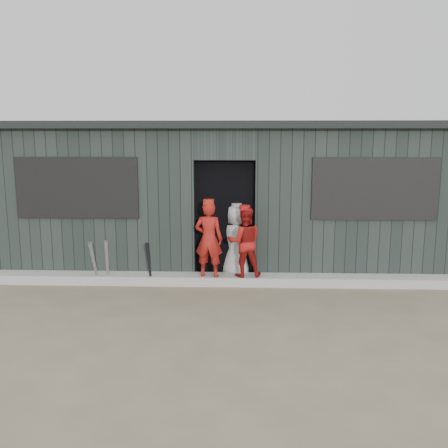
{
  "coord_description": "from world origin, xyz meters",
  "views": [
    {
      "loc": [
        0.28,
        -6.01,
        2.42
      ],
      "look_at": [
        0.0,
        1.8,
        1.0
      ],
      "focal_mm": 40.0,
      "sensor_mm": 36.0,
      "label": 1
    }
  ],
  "objects_px": {
    "bat_mid": "(107,262)",
    "bat_right": "(149,264)",
    "player_red_left": "(209,239)",
    "bat_left": "(94,263)",
    "dugout": "(227,193)",
    "player_red_right": "(245,242)",
    "player_grey_back": "(236,242)"
  },
  "relations": [
    {
      "from": "dugout",
      "to": "player_red_left",
      "type": "bearing_deg",
      "value": -97.78
    },
    {
      "from": "player_grey_back",
      "to": "bat_right",
      "type": "bearing_deg",
      "value": 34.23
    },
    {
      "from": "bat_left",
      "to": "bat_mid",
      "type": "bearing_deg",
      "value": 6.36
    },
    {
      "from": "player_red_left",
      "to": "player_grey_back",
      "type": "height_order",
      "value": "player_red_left"
    },
    {
      "from": "bat_mid",
      "to": "dugout",
      "type": "xyz_separation_m",
      "value": [
        1.88,
        1.8,
        0.91
      ]
    },
    {
      "from": "player_red_left",
      "to": "bat_mid",
      "type": "bearing_deg",
      "value": 9.5
    },
    {
      "from": "dugout",
      "to": "bat_left",
      "type": "bearing_deg",
      "value": -138.8
    },
    {
      "from": "bat_left",
      "to": "player_grey_back",
      "type": "bearing_deg",
      "value": 11.47
    },
    {
      "from": "bat_left",
      "to": "bat_mid",
      "type": "distance_m",
      "value": 0.21
    },
    {
      "from": "bat_mid",
      "to": "player_grey_back",
      "type": "xyz_separation_m",
      "value": [
        2.08,
        0.44,
        0.26
      ]
    },
    {
      "from": "bat_mid",
      "to": "player_red_left",
      "type": "height_order",
      "value": "player_red_left"
    },
    {
      "from": "bat_mid",
      "to": "dugout",
      "type": "bearing_deg",
      "value": 43.79
    },
    {
      "from": "dugout",
      "to": "player_red_right",
      "type": "bearing_deg",
      "value": -79.14
    },
    {
      "from": "player_red_left",
      "to": "bat_right",
      "type": "bearing_deg",
      "value": 13.61
    },
    {
      "from": "bat_right",
      "to": "player_grey_back",
      "type": "relative_size",
      "value": 0.6
    },
    {
      "from": "player_red_right",
      "to": "dugout",
      "type": "relative_size",
      "value": 0.14
    },
    {
      "from": "bat_left",
      "to": "player_red_left",
      "type": "bearing_deg",
      "value": 2.0
    },
    {
      "from": "bat_left",
      "to": "player_red_left",
      "type": "distance_m",
      "value": 1.89
    },
    {
      "from": "bat_left",
      "to": "player_grey_back",
      "type": "relative_size",
      "value": 0.59
    },
    {
      "from": "bat_left",
      "to": "player_red_left",
      "type": "xyz_separation_m",
      "value": [
        1.84,
        0.06,
        0.39
      ]
    },
    {
      "from": "bat_right",
      "to": "player_grey_back",
      "type": "distance_m",
      "value": 1.49
    },
    {
      "from": "bat_mid",
      "to": "player_red_right",
      "type": "relative_size",
      "value": 0.67
    },
    {
      "from": "player_red_left",
      "to": "dugout",
      "type": "height_order",
      "value": "dugout"
    },
    {
      "from": "bat_right",
      "to": "dugout",
      "type": "height_order",
      "value": "dugout"
    },
    {
      "from": "player_red_right",
      "to": "player_grey_back",
      "type": "xyz_separation_m",
      "value": [
        -0.13,
        0.35,
        -0.08
      ]
    },
    {
      "from": "player_red_right",
      "to": "player_red_left",
      "type": "bearing_deg",
      "value": -0.99
    },
    {
      "from": "bat_mid",
      "to": "player_red_right",
      "type": "distance_m",
      "value": 2.24
    },
    {
      "from": "bat_left",
      "to": "player_grey_back",
      "type": "height_order",
      "value": "player_grey_back"
    },
    {
      "from": "player_grey_back",
      "to": "dugout",
      "type": "xyz_separation_m",
      "value": [
        -0.2,
        1.36,
        0.66
      ]
    },
    {
      "from": "bat_left",
      "to": "bat_right",
      "type": "height_order",
      "value": "bat_right"
    },
    {
      "from": "bat_mid",
      "to": "bat_right",
      "type": "height_order",
      "value": "bat_mid"
    },
    {
      "from": "player_red_left",
      "to": "dugout",
      "type": "distance_m",
      "value": 1.85
    }
  ]
}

